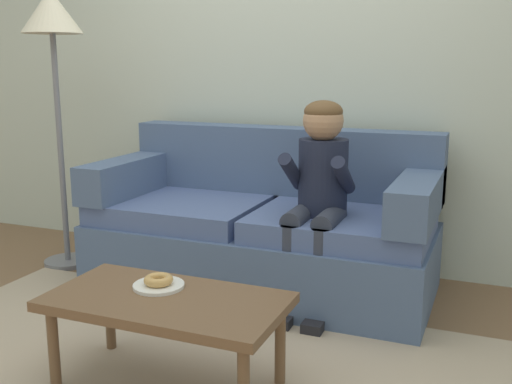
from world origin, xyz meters
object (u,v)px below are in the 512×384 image
object	(u,v)px
floor_lamp	(53,36)
coffee_table	(166,308)
donut	(158,280)
couch	(264,230)
person_child	(319,185)

from	to	relation	value
floor_lamp	coffee_table	bearing A→B (deg)	-38.08
coffee_table	floor_lamp	bearing A→B (deg)	141.92
floor_lamp	donut	bearing A→B (deg)	-37.66
couch	coffee_table	bearing A→B (deg)	-87.00
couch	donut	bearing A→B (deg)	-90.89
donut	coffee_table	bearing A→B (deg)	-44.30
coffee_table	person_child	world-z (taller)	person_child
coffee_table	floor_lamp	size ratio (longest dim) A/B	0.55
donut	floor_lamp	size ratio (longest dim) A/B	0.07
couch	coffee_table	xyz separation A→B (m)	(0.06, -1.22, 0.01)
floor_lamp	couch	bearing A→B (deg)	5.41
person_child	donut	world-z (taller)	person_child
couch	floor_lamp	bearing A→B (deg)	-174.59
donut	couch	bearing A→B (deg)	89.11
person_child	floor_lamp	distance (m)	1.88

